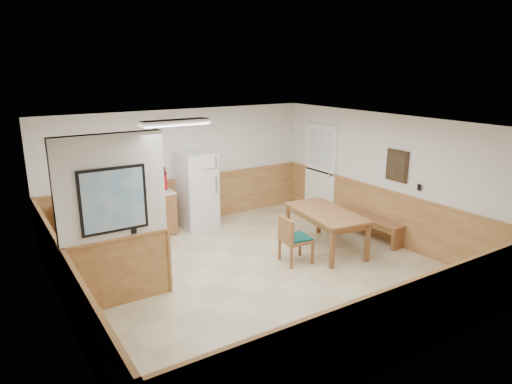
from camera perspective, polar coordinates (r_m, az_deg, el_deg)
ground at (r=7.85m, az=0.04°, el=-9.92°), size 6.00×6.00×0.00m
ceiling at (r=7.14m, az=0.04°, el=8.50°), size 6.00×6.00×0.02m
back_wall at (r=9.98m, az=-9.28°, el=3.03°), size 6.00×0.02×2.50m
right_wall at (r=9.31m, az=15.81°, el=1.74°), size 0.02×6.00×2.50m
left_wall at (r=6.39m, az=-23.36°, el=-5.19°), size 0.02×6.00×2.50m
wainscot_back at (r=10.15m, az=-9.06°, el=-1.13°), size 6.00×0.04×1.00m
wainscot_right at (r=9.49m, az=15.40°, el=-2.68°), size 0.04×6.00×1.00m
wainscot_left at (r=6.68m, az=-22.50°, el=-11.21°), size 0.04×6.00×1.00m
partition_wall at (r=6.72m, az=-17.34°, el=-3.79°), size 1.50×0.20×2.50m
kitchen_counter at (r=9.50m, az=-15.00°, el=-2.89°), size 2.20×0.61×1.00m
exterior_door at (r=10.65m, az=8.02°, el=2.76°), size 0.07×1.02×2.15m
kitchen_window at (r=9.30m, az=-21.26°, el=3.14°), size 0.80×0.04×1.00m
wall_painting at (r=9.03m, az=17.21°, el=3.17°), size 0.04×0.50×0.60m
fluorescent_fixture at (r=7.93m, az=-10.05°, el=8.57°), size 1.20×0.30×0.09m
refrigerator at (r=9.83m, az=-7.38°, el=0.24°), size 0.74×0.73×1.61m
dining_table at (r=8.64m, az=8.70°, el=-2.99°), size 1.09×1.82×0.75m
dining_bench at (r=9.48m, az=13.66°, el=-3.58°), size 0.48×1.66×0.45m
dining_chair at (r=8.02m, az=4.46°, el=-5.57°), size 0.73×0.54×0.85m
fire_extinguisher at (r=9.56m, az=-11.42°, el=1.52°), size 0.15×0.15×0.48m
soap_bottle at (r=9.08m, az=-21.71°, el=-0.64°), size 0.09×0.09×0.24m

